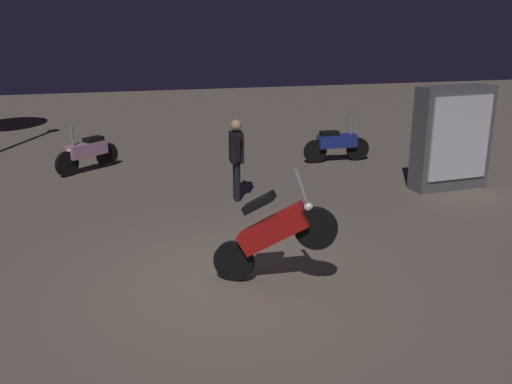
# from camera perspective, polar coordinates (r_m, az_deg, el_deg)

# --- Properties ---
(ground_plane) EXTENTS (40.00, 40.00, 0.00)m
(ground_plane) POSITION_cam_1_polar(r_m,az_deg,el_deg) (7.97, -2.31, -8.80)
(ground_plane) COLOR #756656
(motorcycle_red_foreground) EXTENTS (1.51, 0.87, 1.63)m
(motorcycle_red_foreground) POSITION_cam_1_polar(r_m,az_deg,el_deg) (7.58, 1.73, -4.05)
(motorcycle_red_foreground) COLOR black
(motorcycle_red_foreground) RESTS_ON ground_plane
(motorcycle_pink_parked_left) EXTENTS (1.35, 1.12, 1.11)m
(motorcycle_pink_parked_left) POSITION_cam_1_polar(r_m,az_deg,el_deg) (13.71, -16.31, 3.78)
(motorcycle_pink_parked_left) COLOR black
(motorcycle_pink_parked_left) RESTS_ON ground_plane
(motorcycle_blue_parked_right) EXTENTS (1.66, 0.31, 1.11)m
(motorcycle_blue_parked_right) POSITION_cam_1_polar(r_m,az_deg,el_deg) (14.15, 7.96, 4.72)
(motorcycle_blue_parked_right) COLOR black
(motorcycle_blue_parked_right) RESTS_ON ground_plane
(person_rider_beside) EXTENTS (0.25, 0.66, 1.57)m
(person_rider_beside) POSITION_cam_1_polar(r_m,az_deg,el_deg) (11.01, -1.95, 3.85)
(person_rider_beside) COLOR black
(person_rider_beside) RESTS_ON ground_plane
(kiosk_billboard) EXTENTS (1.64, 0.69, 2.10)m
(kiosk_billboard) POSITION_cam_1_polar(r_m,az_deg,el_deg) (12.40, 18.78, 5.06)
(kiosk_billboard) COLOR #595960
(kiosk_billboard) RESTS_ON ground_plane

